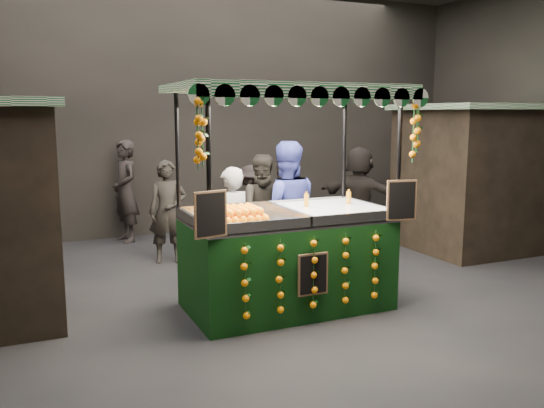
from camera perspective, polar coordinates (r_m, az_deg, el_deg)
name	(u,v)px	position (r m, az deg, el deg)	size (l,w,h in m)	color
ground	(310,301)	(7.52, 3.87, -9.75)	(12.00, 12.00, 0.00)	black
market_hall	(313,34)	(7.19, 4.17, 16.71)	(12.10, 10.10, 5.05)	black
neighbour_stall_right	(486,176)	(11.04, 20.81, 2.66)	(3.00, 2.20, 2.60)	black
juice_stall	(289,241)	(7.04, 1.71, -3.80)	(2.86, 1.68, 2.77)	black
vendor_grey	(231,228)	(7.89, -4.18, -2.43)	(0.68, 0.50, 1.71)	gray
vendor_blue	(285,213)	(8.11, 1.35, -0.88)	(1.17, 1.02, 2.05)	navy
shopper_0	(168,212)	(9.41, -10.48, -0.76)	(0.69, 0.54, 1.69)	black
shopper_1	(266,211)	(8.94, -0.65, -0.75)	(0.98, 0.82, 1.80)	#2C2824
shopper_2	(284,208)	(9.94, 1.18, -0.38)	(0.98, 0.52, 1.59)	#2C2924
shopper_3	(252,206)	(10.33, -2.00, -0.23)	(1.13, 1.00, 1.52)	black
shopper_5	(359,196)	(10.68, 8.81, 0.84)	(1.42, 1.71, 1.84)	black
shopper_6	(125,191)	(11.13, -14.58, 1.27)	(0.61, 0.80, 1.95)	#292221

